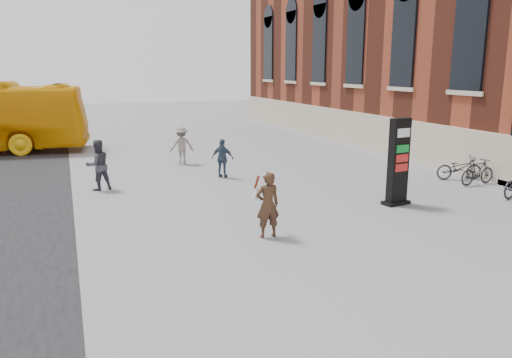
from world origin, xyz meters
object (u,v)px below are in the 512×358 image
object	(u,v)px
woman	(268,204)
pedestrian_c	(223,158)
bike_5	(478,172)
pedestrian_a	(98,165)
pedestrian_b	(182,145)
bike_6	(459,168)
info_pylon	(398,162)

from	to	relation	value
woman	pedestrian_c	xyz separation A→B (m)	(0.99, 6.96, -0.11)
woman	bike_5	xyz separation A→B (m)	(9.14, 2.55, -0.37)
bike_5	woman	bearing A→B (deg)	100.85
pedestrian_a	pedestrian_b	xyz separation A→B (m)	(3.71, 3.69, -0.05)
pedestrian_c	bike_6	distance (m)	8.88
pedestrian_c	bike_5	bearing A→B (deg)	-170.80
info_pylon	woman	distance (m)	5.05
pedestrian_a	pedestrian_c	bearing A→B (deg)	167.50
woman	bike_5	size ratio (longest dim) A/B	1.05
info_pylon	bike_6	world-z (taller)	info_pylon
pedestrian_c	bike_5	world-z (taller)	pedestrian_c
pedestrian_c	bike_6	bearing A→B (deg)	-165.69
woman	bike_6	size ratio (longest dim) A/B	0.97
pedestrian_a	pedestrian_b	distance (m)	5.23
pedestrian_c	bike_5	distance (m)	9.27
bike_5	bike_6	size ratio (longest dim) A/B	0.92
pedestrian_a	bike_5	size ratio (longest dim) A/B	1.10
woman	pedestrian_b	world-z (taller)	woman
pedestrian_a	pedestrian_c	world-z (taller)	pedestrian_a
pedestrian_a	bike_5	bearing A→B (deg)	145.03
bike_6	info_pylon	bearing A→B (deg)	133.90
info_pylon	woman	bearing A→B (deg)	-171.51
woman	pedestrian_c	distance (m)	7.03
woman	bike_5	bearing A→B (deg)	-163.28
bike_5	pedestrian_b	bearing A→B (deg)	44.67
pedestrian_a	pedestrian_c	distance (m)	4.57
woman	bike_6	world-z (taller)	woman
pedestrian_b	pedestrian_c	world-z (taller)	pedestrian_b
pedestrian_c	pedestrian_b	bearing A→B (deg)	-37.97
woman	pedestrian_b	bearing A→B (deg)	-89.68
pedestrian_b	bike_6	distance (m)	11.29
pedestrian_a	bike_6	size ratio (longest dim) A/B	1.02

